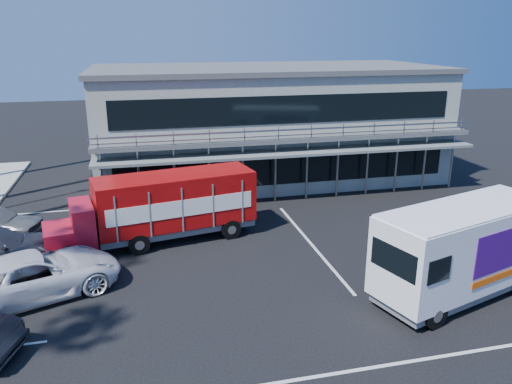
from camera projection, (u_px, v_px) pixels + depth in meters
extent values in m
plane|color=black|center=(288.00, 277.00, 20.00)|extent=(120.00, 120.00, 0.00)
cube|color=gray|center=(267.00, 124.00, 33.49)|extent=(22.00, 10.00, 7.00)
cube|color=#515454|center=(267.00, 68.00, 32.38)|extent=(22.40, 10.40, 0.30)
cube|color=#515454|center=(292.00, 139.00, 28.28)|extent=(22.00, 1.20, 0.25)
cube|color=gray|center=(295.00, 132.00, 27.61)|extent=(22.00, 0.08, 0.90)
cube|color=slate|center=(293.00, 152.00, 28.21)|extent=(22.00, 1.80, 0.15)
cube|color=black|center=(288.00, 171.00, 29.42)|extent=(20.00, 0.06, 1.60)
cube|color=black|center=(289.00, 110.00, 28.33)|extent=(20.00, 0.06, 1.60)
cube|color=#AC0D1F|center=(60.00, 239.00, 21.45)|extent=(1.63, 2.24, 1.09)
cube|color=#AC0D1F|center=(83.00, 224.00, 21.68)|extent=(1.32, 2.40, 1.90)
cube|color=black|center=(81.00, 213.00, 21.52)|extent=(0.41, 1.90, 0.63)
cube|color=#AB0A0B|center=(175.00, 199.00, 23.14)|extent=(7.55, 3.59, 2.36)
cube|color=slate|center=(177.00, 227.00, 23.57)|extent=(7.49, 3.26, 0.27)
cube|color=white|center=(182.00, 209.00, 22.17)|extent=(6.56, 1.29, 0.77)
cube|color=white|center=(169.00, 194.00, 24.16)|extent=(6.56, 1.29, 0.77)
cylinder|color=black|center=(69.00, 256.00, 20.82)|extent=(0.98, 0.45, 0.94)
cylinder|color=black|center=(66.00, 239.00, 22.55)|extent=(0.98, 0.45, 0.94)
cylinder|color=black|center=(139.00, 244.00, 21.96)|extent=(0.98, 0.45, 0.94)
cylinder|color=black|center=(130.00, 229.00, 23.69)|extent=(0.98, 0.45, 0.94)
cylinder|color=black|center=(231.00, 229.00, 23.66)|extent=(0.98, 0.45, 0.94)
cylinder|color=black|center=(217.00, 216.00, 25.39)|extent=(0.98, 0.45, 0.94)
cube|color=white|center=(464.00, 246.00, 18.10)|extent=(7.50, 4.41, 2.84)
cube|color=slate|center=(458.00, 285.00, 18.58)|extent=(7.16, 4.10, 0.36)
cube|color=black|center=(394.00, 260.00, 16.30)|extent=(0.64, 1.93, 0.96)
cube|color=white|center=(469.00, 208.00, 17.66)|extent=(7.35, 4.33, 0.08)
cube|color=#420C72|center=(510.00, 248.00, 17.42)|extent=(3.50, 1.10, 1.52)
cube|color=#420C72|center=(451.00, 226.00, 19.44)|extent=(3.50, 1.10, 1.52)
cube|color=#F2590C|center=(505.00, 274.00, 17.73)|extent=(3.50, 1.09, 0.25)
cylinder|color=black|center=(435.00, 315.00, 16.45)|extent=(1.01, 0.55, 0.97)
cylinder|color=black|center=(388.00, 287.00, 18.21)|extent=(1.01, 0.55, 0.97)
cylinder|color=black|center=(471.00, 259.00, 20.47)|extent=(1.01, 0.55, 0.97)
imported|color=white|center=(36.00, 275.00, 18.38)|extent=(6.69, 4.86, 1.69)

